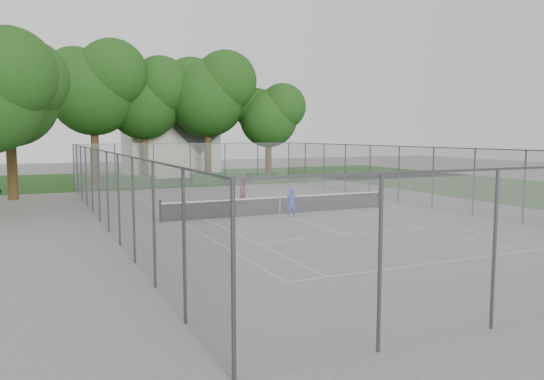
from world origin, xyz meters
name	(u,v)px	position (x,y,z in m)	size (l,w,h in m)	color
ground	(280,214)	(0.00, 0.00, 0.00)	(120.00, 120.00, 0.00)	slate
grass_far	(165,178)	(0.00, 26.00, 0.00)	(60.00, 20.00, 0.00)	#1B4112
court_markings	(280,214)	(0.00, 0.00, 0.01)	(11.03, 23.83, 0.01)	silver
tennis_net	(280,205)	(0.00, 0.00, 0.51)	(12.87, 0.10, 1.10)	black
perimeter_fence	(280,180)	(0.00, 0.00, 1.81)	(18.08, 34.08, 3.52)	#38383D
tree_far_left	(94,85)	(-6.64, 23.08, 8.48)	(8.58, 7.83, 12.33)	#3C2815
tree_far_midleft	(145,95)	(-2.21, 23.92, 7.75)	(7.84, 7.16, 11.28)	#3C2815
tree_far_midright	(208,91)	(3.40, 22.51, 8.21)	(8.31, 7.59, 11.94)	#3C2815
tree_far_right	(270,114)	(8.73, 20.53, 6.18)	(6.26, 5.71, 8.99)	#3C2815
tree_side_back	(10,91)	(-12.95, 12.92, 7.01)	(7.10, 6.48, 10.20)	#3C2815
hedge_left	(127,182)	(-4.97, 17.77, 0.47)	(3.75, 1.13, 0.94)	#1A4215
hedge_mid	(209,179)	(1.90, 18.06, 0.47)	(3.01, 0.86, 0.95)	#1A4215
hedge_right	(262,177)	(6.94, 18.21, 0.40)	(2.64, 0.97, 0.79)	#1A4215
house	(170,133)	(1.16, 28.57, 4.37)	(8.73, 6.77, 10.87)	silver
girl_player	(291,203)	(0.07, -1.20, 0.76)	(0.55, 0.36, 1.51)	#2F34B1
woman_player	(244,191)	(-0.16, 4.69, 0.77)	(0.75, 0.58, 1.54)	#832B65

